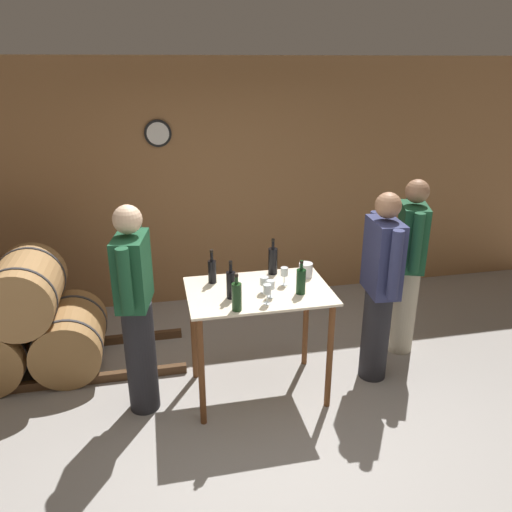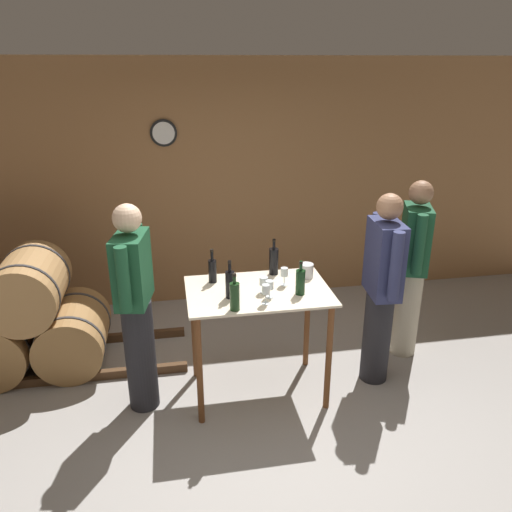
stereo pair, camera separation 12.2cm
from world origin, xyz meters
name	(u,v)px [view 2 (the right image)]	position (x,y,z in m)	size (l,w,h in m)	color
ground_plane	(273,434)	(0.00, 0.00, 0.00)	(14.00, 14.00, 0.00)	#9E9993
back_wall	(228,185)	(0.00, 2.47, 1.35)	(8.40, 0.08, 2.70)	#996B42
tasting_table	(258,310)	(-0.01, 0.55, 0.77)	(1.13, 0.75, 0.95)	beige
wine_bottle_far_left	(212,270)	(-0.35, 0.77, 1.06)	(0.07, 0.07, 0.29)	black
wine_bottle_left	(230,284)	(-0.25, 0.46, 1.07)	(0.07, 0.07, 0.30)	black
wine_bottle_center	(235,296)	(-0.24, 0.25, 1.07)	(0.07, 0.07, 0.29)	#193819
wine_bottle_right	(274,261)	(0.18, 0.85, 1.07)	(0.08, 0.08, 0.31)	black
wine_bottle_far_right	(300,281)	(0.30, 0.42, 1.06)	(0.07, 0.07, 0.27)	black
wine_glass_near_left	(266,290)	(0.00, 0.30, 1.06)	(0.06, 0.06, 0.16)	silver
wine_glass_near_center	(264,282)	(0.02, 0.50, 1.05)	(0.07, 0.07, 0.13)	silver
wine_glass_near_right	(270,286)	(0.05, 0.41, 1.05)	(0.06, 0.06, 0.14)	silver
wine_glass_far_side	(284,273)	(0.21, 0.61, 1.06)	(0.06, 0.06, 0.15)	silver
ice_bucket	(306,271)	(0.43, 0.73, 1.01)	(0.12, 0.12, 0.12)	silver
person_host	(412,267)	(1.48, 0.91, 0.89)	(0.34, 0.56, 1.69)	#B7AD93
person_visitor_with_scarf	(382,287)	(1.03, 0.56, 0.89)	(0.25, 0.59, 1.69)	#232328
person_visitor_bearded	(136,306)	(-0.96, 0.54, 0.90)	(0.29, 0.58, 1.71)	#232328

